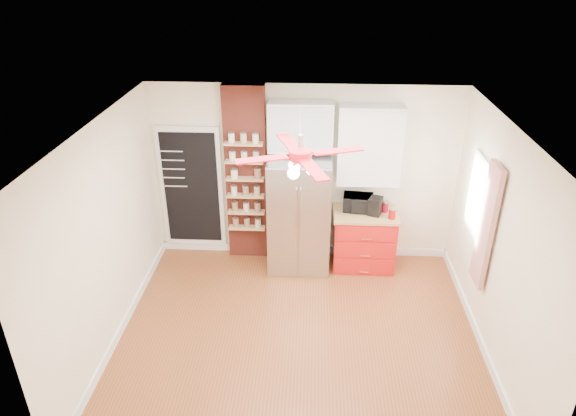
# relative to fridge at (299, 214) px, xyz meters

# --- Properties ---
(floor) EXTENTS (4.50, 4.50, 0.00)m
(floor) POSITION_rel_fridge_xyz_m (0.05, -1.63, -0.88)
(floor) COLOR brown
(floor) RESTS_ON ground
(ceiling) EXTENTS (4.50, 4.50, 0.00)m
(ceiling) POSITION_rel_fridge_xyz_m (0.05, -1.63, 1.83)
(ceiling) COLOR white
(ceiling) RESTS_ON wall_back
(wall_back) EXTENTS (4.50, 0.02, 2.70)m
(wall_back) POSITION_rel_fridge_xyz_m (0.05, 0.37, 0.48)
(wall_back) COLOR #FFF8CD
(wall_back) RESTS_ON floor
(wall_front) EXTENTS (4.50, 0.02, 2.70)m
(wall_front) POSITION_rel_fridge_xyz_m (0.05, -3.63, 0.48)
(wall_front) COLOR #FFF8CD
(wall_front) RESTS_ON floor
(wall_left) EXTENTS (0.02, 4.00, 2.70)m
(wall_left) POSITION_rel_fridge_xyz_m (-2.20, -1.63, 0.48)
(wall_left) COLOR #FFF8CD
(wall_left) RESTS_ON floor
(wall_right) EXTENTS (0.02, 4.00, 2.70)m
(wall_right) POSITION_rel_fridge_xyz_m (2.30, -1.63, 0.48)
(wall_right) COLOR #FFF8CD
(wall_right) RESTS_ON floor
(chalkboard) EXTENTS (0.95, 0.05, 1.95)m
(chalkboard) POSITION_rel_fridge_xyz_m (-1.65, 0.33, 0.23)
(chalkboard) COLOR white
(chalkboard) RESTS_ON wall_back
(brick_pillar) EXTENTS (0.60, 0.16, 2.70)m
(brick_pillar) POSITION_rel_fridge_xyz_m (-0.80, 0.29, 0.48)
(brick_pillar) COLOR maroon
(brick_pillar) RESTS_ON floor
(fridge) EXTENTS (0.90, 0.70, 1.75)m
(fridge) POSITION_rel_fridge_xyz_m (0.00, 0.00, 0.00)
(fridge) COLOR #A8A8AD
(fridge) RESTS_ON floor
(upper_glass_cabinet) EXTENTS (0.90, 0.35, 0.70)m
(upper_glass_cabinet) POSITION_rel_fridge_xyz_m (0.00, 0.20, 1.27)
(upper_glass_cabinet) COLOR white
(upper_glass_cabinet) RESTS_ON wall_back
(red_cabinet) EXTENTS (0.94, 0.64, 0.90)m
(red_cabinet) POSITION_rel_fridge_xyz_m (0.97, 0.05, -0.42)
(red_cabinet) COLOR red
(red_cabinet) RESTS_ON floor
(upper_shelf_unit) EXTENTS (0.90, 0.30, 1.15)m
(upper_shelf_unit) POSITION_rel_fridge_xyz_m (0.97, 0.22, 1.00)
(upper_shelf_unit) COLOR white
(upper_shelf_unit) RESTS_ON wall_back
(window) EXTENTS (0.04, 0.75, 1.05)m
(window) POSITION_rel_fridge_xyz_m (2.28, -0.73, 0.68)
(window) COLOR white
(window) RESTS_ON wall_right
(curtain) EXTENTS (0.06, 0.40, 1.55)m
(curtain) POSITION_rel_fridge_xyz_m (2.23, -1.28, 0.57)
(curtain) COLOR #AD2017
(curtain) RESTS_ON wall_right
(ceiling_fan) EXTENTS (1.40, 1.40, 0.44)m
(ceiling_fan) POSITION_rel_fridge_xyz_m (0.05, -1.63, 1.55)
(ceiling_fan) COLOR silver
(ceiling_fan) RESTS_ON ceiling
(toaster_oven) EXTENTS (0.46, 0.34, 0.24)m
(toaster_oven) POSITION_rel_fridge_xyz_m (0.86, 0.13, 0.15)
(toaster_oven) COLOR black
(toaster_oven) RESTS_ON red_cabinet
(coffee_maker) EXTENTS (0.24, 0.26, 0.26)m
(coffee_maker) POSITION_rel_fridge_xyz_m (1.10, 0.01, 0.16)
(coffee_maker) COLOR black
(coffee_maker) RESTS_ON red_cabinet
(canister_left) EXTENTS (0.12, 0.12, 0.15)m
(canister_left) POSITION_rel_fridge_xyz_m (1.32, -0.11, 0.10)
(canister_left) COLOR #A8090D
(canister_left) RESTS_ON red_cabinet
(canister_right) EXTENTS (0.11, 0.11, 0.15)m
(canister_right) POSITION_rel_fridge_xyz_m (1.25, 0.10, 0.10)
(canister_right) COLOR #A20921
(canister_right) RESTS_ON red_cabinet
(pantry_jar_oats) EXTENTS (0.12, 0.12, 0.13)m
(pantry_jar_oats) POSITION_rel_fridge_xyz_m (-0.95, 0.13, 0.56)
(pantry_jar_oats) COLOR beige
(pantry_jar_oats) RESTS_ON brick_pillar
(pantry_jar_beans) EXTENTS (0.12, 0.12, 0.14)m
(pantry_jar_beans) POSITION_rel_fridge_xyz_m (-0.61, 0.15, 0.57)
(pantry_jar_beans) COLOR #8F5E49
(pantry_jar_beans) RESTS_ON brick_pillar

